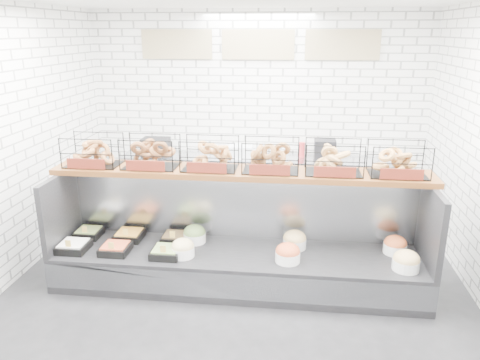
# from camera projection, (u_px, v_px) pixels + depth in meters

# --- Properties ---
(ground) EXTENTS (5.50, 5.50, 0.00)m
(ground) POSITION_uv_depth(u_px,v_px,m) (234.00, 298.00, 4.93)
(ground) COLOR black
(ground) RESTS_ON ground
(room_shell) EXTENTS (5.02, 5.51, 3.01)m
(room_shell) POSITION_uv_depth(u_px,v_px,m) (241.00, 94.00, 4.87)
(room_shell) COLOR white
(room_shell) RESTS_ON ground
(display_case) EXTENTS (4.00, 0.90, 1.20)m
(display_case) POSITION_uv_depth(u_px,v_px,m) (238.00, 255.00, 5.16)
(display_case) COLOR black
(display_case) RESTS_ON ground
(bagel_shelf) EXTENTS (4.10, 0.50, 0.40)m
(bagel_shelf) POSITION_uv_depth(u_px,v_px,m) (240.00, 158.00, 5.00)
(bagel_shelf) COLOR #4C2810
(bagel_shelf) RESTS_ON display_case
(prep_counter) EXTENTS (4.00, 0.60, 1.20)m
(prep_counter) POSITION_uv_depth(u_px,v_px,m) (254.00, 184.00, 7.09)
(prep_counter) COLOR #93969B
(prep_counter) RESTS_ON ground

